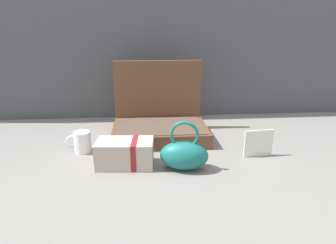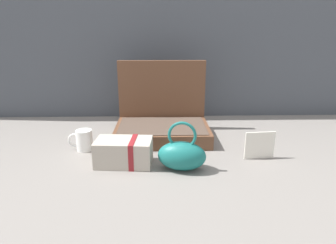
# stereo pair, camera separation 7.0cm
# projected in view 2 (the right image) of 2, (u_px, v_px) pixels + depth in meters

# --- Properties ---
(ground_plane) EXTENTS (6.00, 6.00, 0.00)m
(ground_plane) POSITION_uv_depth(u_px,v_px,m) (173.00, 152.00, 1.28)
(ground_plane) COLOR slate
(open_suitcase) EXTENTS (0.45, 0.33, 0.36)m
(open_suitcase) POSITION_uv_depth(u_px,v_px,m) (162.00, 121.00, 1.46)
(open_suitcase) COLOR brown
(open_suitcase) RESTS_ON ground_plane
(teal_pouch_handbag) EXTENTS (0.20, 0.13, 0.19)m
(teal_pouch_handbag) POSITION_uv_depth(u_px,v_px,m) (182.00, 155.00, 1.11)
(teal_pouch_handbag) COLOR #196B66
(teal_pouch_handbag) RESTS_ON ground_plane
(cream_toiletry_bag) EXTENTS (0.23, 0.14, 0.11)m
(cream_toiletry_bag) POSITION_uv_depth(u_px,v_px,m) (125.00, 152.00, 1.15)
(cream_toiletry_bag) COLOR #B2A899
(cream_toiletry_bag) RESTS_ON ground_plane
(coffee_mug) EXTENTS (0.11, 0.07, 0.09)m
(coffee_mug) POSITION_uv_depth(u_px,v_px,m) (84.00, 140.00, 1.29)
(coffee_mug) COLOR white
(coffee_mug) RESTS_ON ground_plane
(info_card_left) EXTENTS (0.13, 0.02, 0.12)m
(info_card_left) POSITION_uv_depth(u_px,v_px,m) (260.00, 145.00, 1.20)
(info_card_left) COLOR white
(info_card_left) RESTS_ON ground_plane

